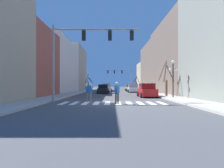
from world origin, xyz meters
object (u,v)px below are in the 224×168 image
object	(u,v)px
street_lamp_right_corner	(173,71)
street_tree_left_near	(136,83)
car_parked_right_mid	(130,88)
car_parked_left_mid	(107,88)
car_parked_left_near	(103,89)
pedestrian_on_left_sidewalk	(89,91)
street_tree_right_near	(166,80)
traffic_signal_near	(85,44)
car_at_intersection	(147,91)
pedestrian_on_right_sidewalk	(146,86)
street_tree_left_far	(88,83)
traffic_signal_far	(121,74)
pedestrian_crossing_street	(152,87)
pedestrian_near_right_corner	(117,91)
car_parked_right_far	(133,88)

from	to	relation	value
street_lamp_right_corner	street_tree_left_near	xyz separation A→B (m)	(0.35, 31.29, -1.00)
car_parked_right_mid	car_parked_left_mid	xyz separation A→B (m)	(-5.39, -2.02, 0.08)
car_parked_left_near	pedestrian_on_left_sidewalk	world-z (taller)	pedestrian_on_left_sidewalk
car_parked_right_mid	street_tree_right_near	distance (m)	19.74
car_parked_left_near	car_parked_right_mid	world-z (taller)	car_parked_right_mid
traffic_signal_near	car_at_intersection	xyz separation A→B (m)	(6.61, 6.50, -4.24)
car_at_intersection	car_parked_left_mid	world-z (taller)	car_parked_left_mid
pedestrian_on_right_sidewalk	street_lamp_right_corner	bearing A→B (deg)	-121.70
pedestrian_on_right_sidewalk	car_at_intersection	bearing A→B (deg)	-133.77
car_parked_right_mid	street_tree_left_far	size ratio (longest dim) A/B	1.05
car_at_intersection	street_tree_left_far	distance (m)	30.23
traffic_signal_far	pedestrian_crossing_street	bearing A→B (deg)	-77.30
car_parked_left_near	pedestrian_near_right_corner	size ratio (longest dim) A/B	2.76
street_tree_right_near	street_tree_left_far	xyz separation A→B (m)	(-13.38, 28.11, -0.10)
car_parked_right_mid	street_tree_left_far	bearing A→B (deg)	51.88
street_tree_left_far	pedestrian_crossing_street	bearing A→B (deg)	-56.61
car_at_intersection	car_parked_right_far	bearing A→B (deg)	0.24
street_tree_left_near	pedestrian_on_right_sidewalk	bearing A→B (deg)	-92.08
traffic_signal_far	pedestrian_on_left_sidewalk	bearing A→B (deg)	-97.86
car_parked_right_mid	pedestrian_near_right_corner	world-z (taller)	pedestrian_near_right_corner
car_parked_left_near	street_tree_right_near	xyz separation A→B (m)	(8.26, -9.57, 1.40)
car_parked_right_far	pedestrian_on_left_sidewalk	size ratio (longest dim) A/B	2.82
pedestrian_on_left_sidewalk	pedestrian_near_right_corner	distance (m)	2.78
car_parked_left_near	car_parked_left_mid	world-z (taller)	car_parked_left_mid
traffic_signal_near	car_parked_left_near	world-z (taller)	traffic_signal_near
car_parked_right_far	pedestrian_crossing_street	distance (m)	6.57
car_parked_left_mid	street_tree_left_near	bearing A→B (deg)	144.15
pedestrian_near_right_corner	car_parked_right_mid	bearing A→B (deg)	26.55
car_parked_left_mid	traffic_signal_near	bearing A→B (deg)	-2.79
street_tree_right_near	street_tree_left_far	distance (m)	31.13
car_parked_left_mid	street_tree_left_near	xyz separation A→B (m)	(8.19, 11.33, 1.20)
street_lamp_right_corner	car_parked_left_near	distance (m)	14.76
pedestrian_on_right_sidewalk	pedestrian_on_left_sidewalk	bearing A→B (deg)	-148.85
pedestrian_crossing_street	pedestrian_near_right_corner	bearing A→B (deg)	115.70
car_parked_left_mid	pedestrian_crossing_street	distance (m)	12.57
car_at_intersection	pedestrian_on_left_sidewalk	distance (m)	8.94
pedestrian_crossing_street	pedestrian_on_right_sidewalk	bearing A→B (deg)	-35.68
car_parked_right_mid	car_parked_right_far	world-z (taller)	car_parked_right_far
traffic_signal_far	street_lamp_right_corner	bearing A→B (deg)	-81.80
car_parked_right_far	pedestrian_on_right_sidewalk	size ratio (longest dim) A/B	2.68
pedestrian_on_right_sidewalk	street_tree_left_far	xyz separation A→B (m)	(-13.07, 17.14, 0.84)
pedestrian_crossing_street	pedestrian_near_right_corner	size ratio (longest dim) A/B	1.01
pedestrian_on_left_sidewalk	street_tree_left_near	distance (m)	36.36
street_lamp_right_corner	car_parked_right_far	bearing A→B (deg)	98.59
car_parked_left_mid	pedestrian_near_right_corner	distance (m)	25.32
car_at_intersection	car_parked_right_far	world-z (taller)	car_at_intersection
street_lamp_right_corner	car_parked_right_far	xyz separation A→B (m)	(-2.45, 16.24, -2.26)
pedestrian_crossing_street	street_tree_right_near	size ratio (longest dim) A/B	0.40
car_parked_left_near	street_tree_left_near	size ratio (longest dim) A/B	1.27
traffic_signal_far	pedestrian_crossing_street	size ratio (longest dim) A/B	4.01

